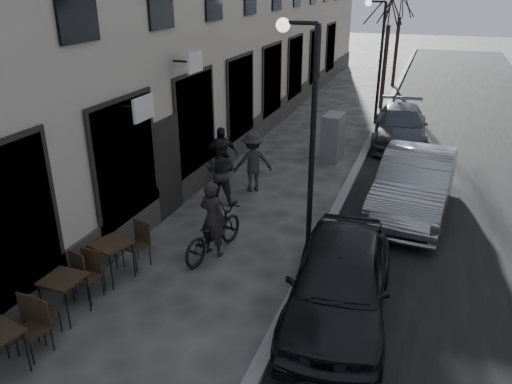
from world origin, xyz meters
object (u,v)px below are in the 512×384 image
Objects in this scene: bistro_set_b at (65,293)px; pedestrian_far at (221,155)px; pedestrian_mid at (253,162)px; utility_cabinet at (333,137)px; bicycle at (213,232)px; pedestrian_near at (221,172)px; streetlamp_far at (377,49)px; tree_far at (401,2)px; car_near at (339,281)px; tree_near at (390,7)px; car_mid at (415,183)px; car_far at (400,126)px; streetlamp_near at (306,117)px; bistro_set_c at (113,257)px.

pedestrian_far reaches higher than bistro_set_b.
utility_cabinet is at bearing -146.17° from pedestrian_mid.
pedestrian_near is (-0.95, 2.68, 0.39)m from bicycle.
streetlamp_far is 9.56m from pedestrian_far.
tree_far is 23.50m from car_near.
tree_near is at bearing 88.62° from streetlamp_far.
car_mid is (1.00, 5.20, 0.07)m from car_near.
pedestrian_far reaches higher than car_far.
bicycle is at bearing -95.62° from utility_cabinet.
car_near reaches higher than bistro_set_b.
car_mid reaches higher than car_far.
pedestrian_near is 1.05× the size of pedestrian_mid.
streetlamp_near reaches higher than pedestrian_mid.
utility_cabinet is at bearing 95.45° from streetlamp_near.
bistro_set_c is 7.88m from car_mid.
streetlamp_near reaches higher than car_mid.
car_far is at bearing 71.16° from bistro_set_b.
pedestrian_mid is (-1.65, -3.54, 0.08)m from utility_cabinet.
utility_cabinet is 5.18m from pedestrian_near.
bistro_set_b is (-3.49, -18.84, -4.16)m from tree_near.
tree_near is 12.73m from car_mid.
tree_near is 17.62m from car_near.
pedestrian_far is at bearing -127.55° from utility_cabinet.
pedestrian_far is (-1.15, 0.33, -0.02)m from pedestrian_mid.
utility_cabinet is (2.79, 10.42, 0.30)m from bistro_set_b.
tree_far is (0.07, 21.00, 1.50)m from streetlamp_near.
streetlamp_far is 2.48× the size of bicycle.
bicycle is at bearing -94.98° from tree_far.
bistro_set_b is 0.38× the size of car_near.
tree_near is 18.27m from bistro_set_c.
pedestrian_near is 5.19m from car_mid.
bistro_set_b is at bearing -125.46° from pedestrian_far.
pedestrian_mid reaches higher than bicycle.
bicycle is at bearing 63.55° from bistro_set_b.
streetlamp_far is 1.16× the size of car_near.
bistro_set_b is 0.33× the size of car_mid.
streetlamp_near is 0.89× the size of tree_far.
pedestrian_mid is at bearing 120.10° from car_near.
streetlamp_far is at bearing 108.84° from car_mid.
car_far is (-0.88, 6.24, -0.13)m from car_mid.
pedestrian_mid reaches higher than pedestrian_far.
tree_near reaches higher than bicycle.
bistro_set_b is at bearing -131.73° from streetlamp_near.
streetlamp_near reaches higher than bistro_set_b.
bicycle is (-1.83, -12.81, -2.62)m from streetlamp_far.
streetlamp_near is 2.48× the size of bicycle.
tree_far reaches higher than bistro_set_b.
bistro_set_c is 0.35× the size of car_mid.
utility_cabinet reaches higher than bistro_set_b.
tree_near is at bearing -85.62° from bicycle.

